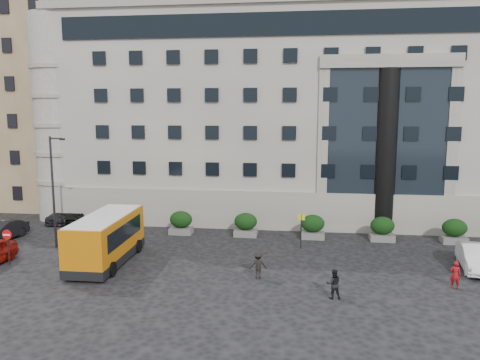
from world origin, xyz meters
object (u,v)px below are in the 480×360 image
object	(u,v)px
hedge_b	(246,224)
parked_car_d	(82,211)
minibus	(106,237)
hedge_a	(181,222)
hedge_d	(382,229)
hedge_e	(454,231)
parked_car_c	(64,214)
hedge_c	(313,226)
street_lamp	(54,188)
bus_stop_sign	(301,225)
parked_car_b	(1,231)
white_taxi	(476,258)
pedestrian_a	(455,275)
pedestrian_c	(258,265)
red_truck	(86,191)
no_entry_sign	(7,240)
pedestrian_b	(334,284)

from	to	relation	value
hedge_b	parked_car_d	size ratio (longest dim) A/B	0.34
hedge_b	minibus	world-z (taller)	minibus
hedge_a	hedge_d	world-z (taller)	same
hedge_e	parked_car_c	distance (m)	32.31
minibus	parked_car_d	size ratio (longest dim) A/B	1.38
hedge_c	street_lamp	xyz separation A→B (m)	(-18.34, -4.80, 3.44)
bus_stop_sign	parked_car_c	distance (m)	21.66
bus_stop_sign	parked_car_b	xyz separation A→B (m)	(-22.50, -0.94, -0.98)
minibus	white_taxi	size ratio (longest dim) A/B	1.61
hedge_a	hedge_c	world-z (taller)	same
pedestrian_a	hedge_e	bearing A→B (deg)	-93.06
hedge_b	pedestrian_a	bearing A→B (deg)	-35.96
minibus	pedestrian_a	bearing A→B (deg)	-5.47
white_taxi	pedestrian_c	distance (m)	13.62
minibus	parked_car_c	xyz separation A→B (m)	(-8.43, 10.44, -1.06)
red_truck	pedestrian_c	bearing A→B (deg)	-39.90
no_entry_sign	white_taxi	bearing A→B (deg)	5.66
hedge_e	parked_car_d	xyz separation A→B (m)	(-30.99, 3.84, -0.17)
hedge_a	street_lamp	xyz separation A→B (m)	(-7.94, -4.80, 3.44)
bus_stop_sign	pedestrian_c	bearing A→B (deg)	-111.48
parked_car_b	pedestrian_a	world-z (taller)	pedestrian_a
hedge_a	hedge_b	bearing A→B (deg)	0.00
hedge_b	pedestrian_c	xyz separation A→B (m)	(1.80, -9.15, -0.12)
hedge_b	parked_car_c	size ratio (longest dim) A/B	0.40
parked_car_c	parked_car_b	bearing A→B (deg)	-107.30
no_entry_sign	parked_car_d	xyz separation A→B (m)	(-1.19, 12.67, -0.89)
parked_car_b	pedestrian_c	xyz separation A→B (m)	(20.00, -5.41, 0.06)
bus_stop_sign	red_truck	bearing A→B (deg)	149.23
hedge_c	white_taxi	world-z (taller)	hedge_c
pedestrian_a	parked_car_d	bearing A→B (deg)	-11.24
white_taxi	no_entry_sign	bearing A→B (deg)	-166.27
hedge_c	minibus	world-z (taller)	minibus
pedestrian_a	hedge_b	bearing A→B (deg)	-22.24
red_truck	parked_car_b	bearing A→B (deg)	-85.46
no_entry_sign	pedestrian_b	bearing A→B (deg)	-7.82
pedestrian_c	hedge_c	bearing A→B (deg)	-123.84
parked_car_d	pedestrian_c	world-z (taller)	pedestrian_c
street_lamp	parked_car_c	xyz separation A→B (m)	(-3.45, 7.62, -3.71)
hedge_d	parked_car_b	xyz separation A→B (m)	(-28.60, -3.74, -0.18)
hedge_b	hedge_d	bearing A→B (deg)	0.00
bus_stop_sign	hedge_b	bearing A→B (deg)	146.93
minibus	parked_car_c	distance (m)	13.46
hedge_e	minibus	distance (m)	24.97
hedge_a	parked_car_b	size ratio (longest dim) A/B	0.41
hedge_a	pedestrian_c	xyz separation A→B (m)	(7.00, -9.15, -0.12)
pedestrian_a	hedge_d	bearing A→B (deg)	-61.78
parked_car_c	bus_stop_sign	bearing A→B (deg)	-18.54
hedge_d	parked_car_b	world-z (taller)	hedge_d
red_truck	parked_car_d	world-z (taller)	red_truck
hedge_c	minibus	size ratio (longest dim) A/B	0.24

